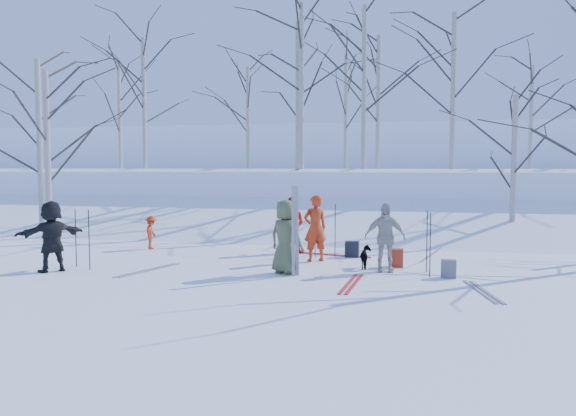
% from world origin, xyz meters
% --- Properties ---
extents(ground, '(120.00, 120.00, 0.00)m').
position_xyz_m(ground, '(0.00, 0.00, 0.00)').
color(ground, white).
rests_on(ground, ground).
extents(snow_ramp, '(70.00, 9.49, 4.12)m').
position_xyz_m(snow_ramp, '(0.00, 7.00, 0.15)').
color(snow_ramp, white).
rests_on(snow_ramp, ground).
extents(snow_plateau, '(70.00, 18.00, 2.20)m').
position_xyz_m(snow_plateau, '(0.00, 17.00, 1.00)').
color(snow_plateau, white).
rests_on(snow_plateau, ground).
extents(far_hill, '(90.00, 30.00, 6.00)m').
position_xyz_m(far_hill, '(0.00, 38.00, 2.00)').
color(far_hill, white).
rests_on(far_hill, ground).
extents(skier_olive_center, '(0.91, 0.76, 1.59)m').
position_xyz_m(skier_olive_center, '(0.29, 0.01, 0.79)').
color(skier_olive_center, '#4B5432').
rests_on(skier_olive_center, ground).
extents(skier_red_north, '(0.70, 0.63, 1.61)m').
position_xyz_m(skier_red_north, '(0.62, 1.72, 0.81)').
color(skier_red_north, '#BB3111').
rests_on(skier_red_north, ground).
extents(skier_redor_behind, '(0.76, 0.61, 1.49)m').
position_xyz_m(skier_redor_behind, '(-0.22, 2.96, 0.74)').
color(skier_redor_behind, red).
rests_on(skier_redor_behind, ground).
extents(skier_red_seated, '(0.46, 0.66, 0.93)m').
position_xyz_m(skier_red_seated, '(-4.17, 2.68, 0.47)').
color(skier_red_seated, '#BB3111').
rests_on(skier_red_seated, ground).
extents(skier_cream_east, '(0.93, 0.52, 1.51)m').
position_xyz_m(skier_cream_east, '(2.35, 0.70, 0.75)').
color(skier_cream_east, beige).
rests_on(skier_cream_east, ground).
extents(skier_grey_west, '(1.25, 1.42, 1.56)m').
position_xyz_m(skier_grey_west, '(-4.75, -0.89, 0.78)').
color(skier_grey_west, black).
rests_on(skier_grey_west, ground).
extents(dog, '(0.38, 0.65, 0.51)m').
position_xyz_m(dog, '(1.92, 0.98, 0.26)').
color(dog, black).
rests_on(dog, ground).
extents(upright_ski_left, '(0.09, 0.16, 1.90)m').
position_xyz_m(upright_ski_left, '(0.51, -0.27, 0.95)').
color(upright_ski_left, silver).
rests_on(upright_ski_left, ground).
extents(upright_ski_right, '(0.09, 0.23, 1.89)m').
position_xyz_m(upright_ski_right, '(0.58, -0.22, 0.95)').
color(upright_ski_right, silver).
rests_on(upright_ski_right, ground).
extents(ski_pair_a, '(0.93, 1.98, 0.02)m').
position_xyz_m(ski_pair_a, '(4.21, -0.94, 0.01)').
color(ski_pair_a, silver).
rests_on(ski_pair_a, ground).
extents(ski_pair_b, '(0.41, 1.92, 0.02)m').
position_xyz_m(ski_pair_b, '(1.79, -0.80, 0.01)').
color(ski_pair_b, '#B4191E').
rests_on(ski_pair_b, ground).
extents(ski_pair_c, '(1.21, 2.01, 0.02)m').
position_xyz_m(ski_pair_c, '(-2.75, -0.33, 0.01)').
color(ski_pair_c, silver).
rests_on(ski_pair_c, ground).
extents(ski_pair_d, '(0.98, 1.98, 0.02)m').
position_xyz_m(ski_pair_d, '(0.98, 2.70, 0.01)').
color(ski_pair_d, '#B4191E').
rests_on(ski_pair_d, ground).
extents(ski_pole_a, '(0.02, 0.02, 1.34)m').
position_xyz_m(ski_pole_a, '(-4.57, -0.26, 0.67)').
color(ski_pole_a, black).
rests_on(ski_pole_a, ground).
extents(ski_pole_b, '(0.02, 0.02, 1.34)m').
position_xyz_m(ski_pole_b, '(-4.08, -0.51, 0.67)').
color(ski_pole_b, black).
rests_on(ski_pole_b, ground).
extents(ski_pole_c, '(0.02, 0.02, 1.34)m').
position_xyz_m(ski_pole_c, '(3.29, 0.28, 0.67)').
color(ski_pole_c, black).
rests_on(ski_pole_c, ground).
extents(ski_pole_d, '(0.02, 0.02, 1.34)m').
position_xyz_m(ski_pole_d, '(0.53, 2.30, 0.67)').
color(ski_pole_d, black).
rests_on(ski_pole_d, ground).
extents(ski_pole_e, '(0.02, 0.02, 1.34)m').
position_xyz_m(ski_pole_e, '(1.00, 2.51, 0.67)').
color(ski_pole_e, black).
rests_on(ski_pole_e, ground).
extents(ski_pole_f, '(0.02, 0.02, 1.34)m').
position_xyz_m(ski_pole_f, '(3.24, 0.84, 0.67)').
color(ski_pole_f, black).
rests_on(ski_pole_f, ground).
extents(backpack_red, '(0.32, 0.22, 0.42)m').
position_xyz_m(backpack_red, '(2.57, 1.33, 0.21)').
color(backpack_red, '#AB301A').
rests_on(backpack_red, ground).
extents(backpack_grey, '(0.30, 0.20, 0.38)m').
position_xyz_m(backpack_grey, '(3.67, 0.28, 0.19)').
color(backpack_grey, '#5B5D62').
rests_on(backpack_grey, ground).
extents(backpack_dark, '(0.34, 0.24, 0.40)m').
position_xyz_m(backpack_dark, '(1.43, 2.53, 0.20)').
color(backpack_dark, black).
rests_on(backpack_dark, ground).
extents(birch_plateau_a, '(4.44, 4.44, 5.49)m').
position_xyz_m(birch_plateau_a, '(-0.35, 15.71, 4.94)').
color(birch_plateau_a, silver).
rests_on(birch_plateau_a, snow_plateau).
extents(birch_plateau_b, '(3.57, 3.57, 4.25)m').
position_xyz_m(birch_plateau_b, '(7.60, 13.37, 4.32)').
color(birch_plateau_b, silver).
rests_on(birch_plateau_b, snow_plateau).
extents(birch_plateau_c, '(4.44, 4.44, 5.48)m').
position_xyz_m(birch_plateau_c, '(1.43, 12.12, 4.94)').
color(birch_plateau_c, silver).
rests_on(birch_plateau_c, snow_plateau).
extents(birch_plateau_d, '(4.82, 4.82, 6.03)m').
position_xyz_m(birch_plateau_d, '(1.07, 9.60, 5.21)').
color(birch_plateau_d, silver).
rests_on(birch_plateau_d, snow_plateau).
extents(birch_plateau_e, '(3.74, 3.74, 4.49)m').
position_xyz_m(birch_plateau_e, '(-4.31, 12.52, 4.44)').
color(birch_plateau_e, silver).
rests_on(birch_plateau_e, snow_plateau).
extents(birch_plateau_g, '(5.17, 5.17, 6.53)m').
position_xyz_m(birch_plateau_g, '(-1.49, 10.49, 5.46)').
color(birch_plateau_g, silver).
rests_on(birch_plateau_g, snow_plateau).
extents(birch_plateau_h, '(4.79, 4.79, 5.98)m').
position_xyz_m(birch_plateau_h, '(-1.78, 11.22, 5.19)').
color(birch_plateau_h, silver).
rests_on(birch_plateau_h, snow_plateau).
extents(birch_plateau_i, '(4.68, 4.68, 5.83)m').
position_xyz_m(birch_plateau_i, '(-8.92, 11.72, 5.11)').
color(birch_plateau_i, silver).
rests_on(birch_plateau_i, snow_plateau).
extents(birch_plateau_j, '(4.14, 4.14, 5.06)m').
position_xyz_m(birch_plateau_j, '(-11.40, 13.96, 4.73)').
color(birch_plateau_j, silver).
rests_on(birch_plateau_j, snow_plateau).
extents(birch_plateau_k, '(4.54, 4.54, 5.63)m').
position_xyz_m(birch_plateau_k, '(4.27, 9.81, 5.02)').
color(birch_plateau_k, silver).
rests_on(birch_plateau_k, snow_plateau).
extents(birch_edge_a, '(4.18, 4.18, 5.12)m').
position_xyz_m(birch_edge_a, '(-7.60, 3.00, 2.56)').
color(birch_edge_a, silver).
rests_on(birch_edge_a, ground).
extents(birch_edge_d, '(4.74, 4.74, 5.92)m').
position_xyz_m(birch_edge_d, '(-9.52, 5.25, 2.96)').
color(birch_edge_d, silver).
rests_on(birch_edge_d, ground).
extents(birch_edge_e, '(3.69, 3.69, 4.42)m').
position_xyz_m(birch_edge_e, '(5.84, 6.29, 2.21)').
color(birch_edge_e, silver).
rests_on(birch_edge_e, ground).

